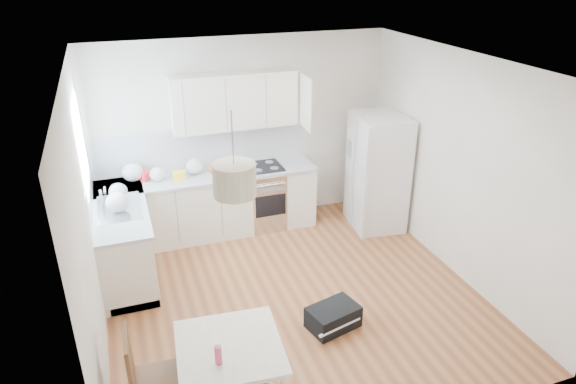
% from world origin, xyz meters
% --- Properties ---
extents(floor, '(4.20, 4.20, 0.00)m').
position_xyz_m(floor, '(0.00, 0.00, 0.00)').
color(floor, brown).
rests_on(floor, ground).
extents(ceiling, '(4.20, 4.20, 0.00)m').
position_xyz_m(ceiling, '(0.00, 0.00, 2.70)').
color(ceiling, white).
rests_on(ceiling, wall_back).
extents(wall_back, '(4.20, 0.00, 4.20)m').
position_xyz_m(wall_back, '(0.00, 2.10, 1.35)').
color(wall_back, beige).
rests_on(wall_back, floor).
extents(wall_left, '(0.00, 4.20, 4.20)m').
position_xyz_m(wall_left, '(-2.10, 0.00, 1.35)').
color(wall_left, beige).
rests_on(wall_left, floor).
extents(wall_right, '(0.00, 4.20, 4.20)m').
position_xyz_m(wall_right, '(2.10, 0.00, 1.35)').
color(wall_right, beige).
rests_on(wall_right, floor).
extents(window_glassblock, '(0.02, 1.00, 1.00)m').
position_xyz_m(window_glassblock, '(-2.09, 1.15, 1.75)').
color(window_glassblock, '#BFE0F9').
rests_on(window_glassblock, wall_left).
extents(cabinets_back, '(3.00, 0.60, 0.88)m').
position_xyz_m(cabinets_back, '(-0.60, 1.80, 0.44)').
color(cabinets_back, white).
rests_on(cabinets_back, floor).
extents(cabinets_left, '(0.60, 1.80, 0.88)m').
position_xyz_m(cabinets_left, '(-1.80, 1.20, 0.44)').
color(cabinets_left, white).
rests_on(cabinets_left, floor).
extents(counter_back, '(3.02, 0.64, 0.04)m').
position_xyz_m(counter_back, '(-0.60, 1.80, 0.90)').
color(counter_back, '#ABAEB0').
rests_on(counter_back, cabinets_back).
extents(counter_left, '(0.64, 1.82, 0.04)m').
position_xyz_m(counter_left, '(-1.80, 1.20, 0.90)').
color(counter_left, '#ABAEB0').
rests_on(counter_left, cabinets_left).
extents(backsplash_back, '(3.00, 0.01, 0.58)m').
position_xyz_m(backsplash_back, '(-0.60, 2.09, 1.21)').
color(backsplash_back, white).
rests_on(backsplash_back, wall_back).
extents(backsplash_left, '(0.01, 1.80, 0.58)m').
position_xyz_m(backsplash_left, '(-2.09, 1.20, 1.21)').
color(backsplash_left, white).
rests_on(backsplash_left, wall_left).
extents(upper_cabinets, '(1.70, 0.32, 0.75)m').
position_xyz_m(upper_cabinets, '(-0.15, 1.94, 1.88)').
color(upper_cabinets, white).
rests_on(upper_cabinets, wall_back).
extents(range_oven, '(0.50, 0.61, 0.88)m').
position_xyz_m(range_oven, '(0.20, 1.80, 0.44)').
color(range_oven, silver).
rests_on(range_oven, floor).
extents(sink, '(0.50, 0.80, 0.16)m').
position_xyz_m(sink, '(-1.80, 1.15, 0.92)').
color(sink, silver).
rests_on(sink, counter_left).
extents(refrigerator, '(0.89, 0.91, 1.66)m').
position_xyz_m(refrigerator, '(1.76, 1.29, 0.83)').
color(refrigerator, white).
rests_on(refrigerator, floor).
extents(dining_table, '(0.95, 0.95, 0.69)m').
position_xyz_m(dining_table, '(-1.07, -1.35, 0.62)').
color(dining_table, beige).
rests_on(dining_table, floor).
extents(dining_chair, '(0.43, 0.43, 0.99)m').
position_xyz_m(dining_chair, '(-1.66, -1.33, 0.50)').
color(dining_chair, '#482515').
rests_on(dining_chair, floor).
extents(drink_bottle, '(0.08, 0.08, 0.21)m').
position_xyz_m(drink_bottle, '(-1.19, -1.52, 0.79)').
color(drink_bottle, '#D53B63').
rests_on(drink_bottle, dining_table).
extents(gym_bag, '(0.60, 0.47, 0.25)m').
position_xyz_m(gym_bag, '(0.22, -0.66, 0.12)').
color(gym_bag, black).
rests_on(gym_bag, floor).
extents(pendant_lamp, '(0.40, 0.40, 0.25)m').
position_xyz_m(pendant_lamp, '(-0.95, -1.32, 2.18)').
color(pendant_lamp, '#BCAB90').
rests_on(pendant_lamp, ceiling).
extents(grocery_bag_a, '(0.27, 0.23, 0.25)m').
position_xyz_m(grocery_bag_a, '(-1.58, 1.90, 1.04)').
color(grocery_bag_a, white).
rests_on(grocery_bag_a, counter_back).
extents(grocery_bag_b, '(0.21, 0.18, 0.19)m').
position_xyz_m(grocery_bag_b, '(-1.27, 1.80, 1.01)').
color(grocery_bag_b, white).
rests_on(grocery_bag_b, counter_back).
extents(grocery_bag_c, '(0.24, 0.21, 0.22)m').
position_xyz_m(grocery_bag_c, '(-0.76, 1.88, 1.03)').
color(grocery_bag_c, white).
rests_on(grocery_bag_c, counter_back).
extents(grocery_bag_d, '(0.22, 0.19, 0.20)m').
position_xyz_m(grocery_bag_d, '(-1.79, 1.41, 1.02)').
color(grocery_bag_d, white).
rests_on(grocery_bag_d, counter_back).
extents(grocery_bag_e, '(0.27, 0.23, 0.24)m').
position_xyz_m(grocery_bag_e, '(-1.81, 1.04, 1.04)').
color(grocery_bag_e, white).
rests_on(grocery_bag_e, counter_left).
extents(snack_orange, '(0.16, 0.11, 0.10)m').
position_xyz_m(snack_orange, '(-0.48, 1.83, 0.97)').
color(snack_orange, '#E44614').
rests_on(snack_orange, counter_back).
extents(snack_yellow, '(0.17, 0.11, 0.11)m').
position_xyz_m(snack_yellow, '(-0.99, 1.76, 0.98)').
color(snack_yellow, yellow).
rests_on(snack_yellow, counter_back).
extents(snack_red, '(0.19, 0.19, 0.11)m').
position_xyz_m(snack_red, '(-1.41, 1.89, 0.98)').
color(snack_red, red).
rests_on(snack_red, counter_back).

